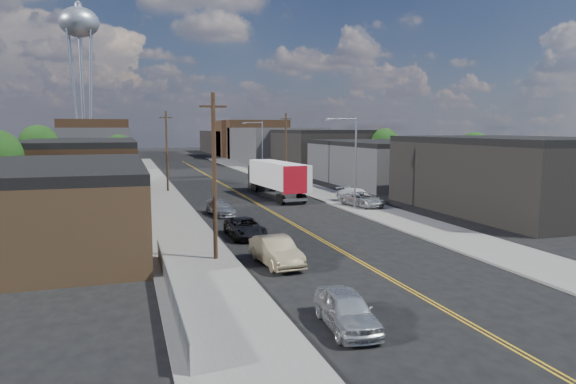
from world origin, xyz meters
TOP-DOWN VIEW (x-y plane):
  - ground at (0.00, 60.00)m, footprint 260.00×260.00m
  - centerline at (0.00, 45.00)m, footprint 0.32×120.00m
  - sidewalk_left at (-9.50, 45.00)m, footprint 5.00×140.00m
  - sidewalk_right at (9.50, 45.00)m, footprint 5.00×140.00m
  - warehouse_tan at (-18.00, 18.00)m, footprint 12.00×22.00m
  - warehouse_brown at (-18.00, 44.00)m, footprint 12.00×26.00m
  - industrial_right_a at (21.99, 20.00)m, footprint 14.00×22.00m
  - industrial_right_b at (22.00, 46.00)m, footprint 14.00×24.00m
  - industrial_right_c at (22.00, 72.00)m, footprint 14.00×22.00m
  - skyline_left_a at (-20.00, 95.00)m, footprint 16.00×30.00m
  - skyline_right_a at (20.00, 95.00)m, footprint 16.00×30.00m
  - skyline_left_b at (-20.00, 120.00)m, footprint 16.00×26.00m
  - skyline_right_b at (20.00, 120.00)m, footprint 16.00×26.00m
  - skyline_left_c at (-20.00, 140.00)m, footprint 16.00×40.00m
  - skyline_right_c at (20.00, 140.00)m, footprint 16.00×40.00m
  - water_tower at (-22.00, 110.00)m, footprint 9.00×9.00m
  - streetlight_near at (7.60, 25.00)m, footprint 3.39×0.25m
  - streetlight_far at (7.60, 60.00)m, footprint 3.39×0.25m
  - utility_pole_left_near at (-8.20, 10.00)m, footprint 1.60×0.26m
  - utility_pole_left_far at (-8.20, 45.00)m, footprint 1.60×0.26m
  - utility_pole_right at (8.20, 48.00)m, footprint 1.60×0.26m
  - chainlink_fence at (-11.50, 3.50)m, footprint 0.05×16.00m
  - tree_left_mid at (-23.94, 55.00)m, footprint 5.10×5.04m
  - tree_left_far at (-13.94, 62.00)m, footprint 4.35×4.20m
  - tree_right_near at (30.06, 36.00)m, footprint 4.60×4.48m
  - tree_right_far at (30.06, 60.00)m, footprint 4.85×4.76m
  - semi_truck at (3.43, 37.33)m, footprint 3.87×15.83m
  - car_left_a at (-5.00, -2.00)m, footprint 2.19×4.60m
  - car_left_b at (-5.00, 8.00)m, footprint 2.17×5.15m
  - car_left_c at (-5.00, 16.00)m, footprint 2.44×5.15m
  - car_left_d at (-5.00, 26.00)m, footprint 2.38×4.69m
  - car_right_lot_a at (9.35, 26.03)m, footprint 3.52×5.51m
  - car_right_lot_b at (9.82, 28.43)m, footprint 3.19×5.55m
  - car_right_lot_c at (8.20, 45.46)m, footprint 1.80×4.10m

SIDE VIEW (x-z plane):
  - ground at x=0.00m, z-range 0.00..0.00m
  - centerline at x=0.00m, z-range 0.00..0.01m
  - sidewalk_left at x=-9.50m, z-range 0.00..0.15m
  - sidewalk_right at x=9.50m, z-range 0.00..0.15m
  - car_left_d at x=-5.00m, z-range 0.00..1.30m
  - chainlink_fence at x=-11.50m, z-range 0.04..1.27m
  - car_left_c at x=-5.00m, z-range 0.00..1.42m
  - car_left_a at x=-5.00m, z-range 0.00..1.52m
  - car_left_b at x=-5.00m, z-range 0.00..1.65m
  - car_right_lot_c at x=8.20m, z-range 0.15..1.53m
  - car_right_lot_a at x=9.35m, z-range 0.15..1.56m
  - car_right_lot_b at x=9.82m, z-range 0.15..1.66m
  - semi_truck at x=3.43m, z-range 0.28..4.37m
  - warehouse_tan at x=-18.00m, z-range 0.00..5.60m
  - industrial_right_b at x=22.00m, z-range 0.00..6.10m
  - warehouse_brown at x=-18.00m, z-range 0.00..6.60m
  - skyline_left_c at x=-20.00m, z-range 0.00..7.00m
  - skyline_right_c at x=20.00m, z-range 0.00..7.00m
  - industrial_right_a at x=21.99m, z-range 0.00..7.10m
  - industrial_right_c at x=22.00m, z-range 0.00..7.60m
  - skyline_left_a at x=-20.00m, z-range 0.00..8.00m
  - skyline_right_a at x=20.00m, z-range 0.00..8.00m
  - tree_left_far at x=-13.94m, z-range 1.08..8.05m
  - tree_right_near at x=30.06m, z-range 1.15..8.59m
  - skyline_left_b at x=-20.00m, z-range 0.00..10.00m
  - skyline_right_b at x=20.00m, z-range 0.00..10.00m
  - utility_pole_left_near at x=-8.20m, z-range 0.14..10.14m
  - utility_pole_left_far at x=-8.20m, z-range 0.14..10.14m
  - utility_pole_right at x=8.20m, z-range 0.14..10.14m
  - tree_right_far at x=30.06m, z-range 1.22..9.13m
  - streetlight_near at x=7.60m, z-range 0.83..9.83m
  - streetlight_far at x=7.60m, z-range 0.83..9.83m
  - tree_left_mid at x=-23.94m, z-range 1.30..9.67m
  - water_tower at x=-22.00m, z-range 12.20..49.10m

